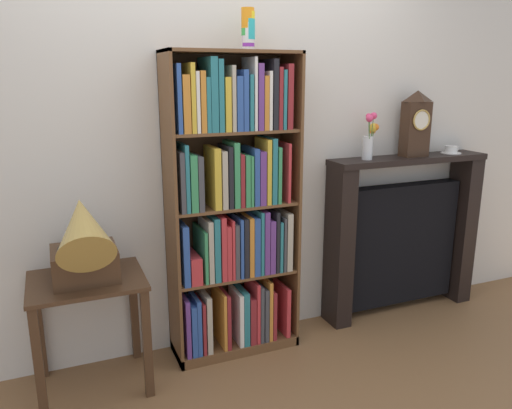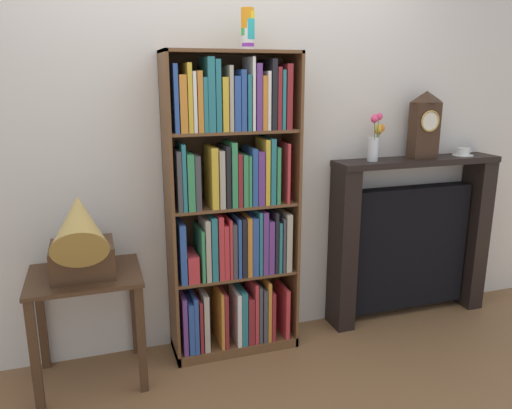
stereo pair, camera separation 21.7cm
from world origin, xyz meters
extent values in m
cube|color=brown|center=(0.00, 0.00, -0.01)|extent=(7.98, 6.40, 0.02)
cube|color=silver|center=(0.22, 0.31, 1.30)|extent=(4.98, 0.08, 2.61)
cube|color=brown|center=(-0.37, 0.12, 0.90)|extent=(0.02, 0.30, 1.81)
cube|color=brown|center=(0.37, 0.12, 0.90)|extent=(0.02, 0.30, 1.81)
cube|color=#4C311C|center=(0.00, 0.26, 0.90)|extent=(0.76, 0.01, 1.81)
cube|color=brown|center=(0.00, 0.12, 1.80)|extent=(0.76, 0.30, 0.02)
cube|color=brown|center=(0.00, 0.12, 0.03)|extent=(0.76, 0.30, 0.06)
cube|color=#663884|center=(-0.33, 0.08, 0.24)|extent=(0.03, 0.20, 0.36)
cube|color=#2D519E|center=(-0.29, 0.10, 0.22)|extent=(0.03, 0.24, 0.32)
cube|color=#2D519E|center=(-0.26, 0.08, 0.23)|extent=(0.03, 0.20, 0.35)
cube|color=maroon|center=(-0.23, 0.08, 0.22)|extent=(0.02, 0.20, 0.32)
cube|color=#B2A893|center=(-0.20, 0.11, 0.24)|extent=(0.03, 0.25, 0.36)
cube|color=orange|center=(-0.10, 0.11, 0.24)|extent=(0.02, 0.25, 0.36)
cube|color=maroon|center=(-0.08, 0.09, 0.23)|extent=(0.02, 0.21, 0.35)
cube|color=white|center=(0.00, 0.09, 0.23)|extent=(0.03, 0.21, 0.34)
cube|color=teal|center=(0.03, 0.09, 0.23)|extent=(0.04, 0.22, 0.35)
cube|color=maroon|center=(0.08, 0.10, 0.21)|extent=(0.04, 0.24, 0.30)
cube|color=#C63338|center=(0.11, 0.09, 0.25)|extent=(0.02, 0.22, 0.39)
cube|color=#424247|center=(0.14, 0.09, 0.24)|extent=(0.02, 0.21, 0.37)
cube|color=#424247|center=(0.17, 0.09, 0.23)|extent=(0.03, 0.21, 0.34)
cube|color=orange|center=(0.19, 0.08, 0.25)|extent=(0.02, 0.20, 0.39)
cube|color=maroon|center=(0.22, 0.09, 0.22)|extent=(0.02, 0.23, 0.32)
cube|color=#C63338|center=(0.31, 0.09, 0.22)|extent=(0.03, 0.22, 0.32)
cube|color=brown|center=(0.00, 0.12, 0.50)|extent=(0.73, 0.28, 0.02)
cube|color=#2D519E|center=(-0.32, 0.09, 0.69)|extent=(0.04, 0.21, 0.35)
cube|color=#C63338|center=(-0.27, 0.09, 0.59)|extent=(0.07, 0.22, 0.16)
cube|color=#388E56|center=(-0.21, 0.11, 0.66)|extent=(0.02, 0.26, 0.31)
cube|color=#B2A893|center=(-0.18, 0.09, 0.69)|extent=(0.03, 0.22, 0.37)
cube|color=teal|center=(-0.14, 0.10, 0.70)|extent=(0.03, 0.24, 0.38)
cube|color=#C63338|center=(-0.10, 0.09, 0.70)|extent=(0.03, 0.22, 0.38)
cube|color=#C63338|center=(-0.07, 0.10, 0.67)|extent=(0.03, 0.23, 0.33)
cube|color=#C63338|center=(-0.05, 0.09, 0.69)|extent=(0.02, 0.22, 0.36)
cube|color=#424247|center=(-0.02, 0.10, 0.68)|extent=(0.03, 0.24, 0.33)
cube|color=#2D519E|center=(0.01, 0.10, 0.69)|extent=(0.02, 0.24, 0.36)
cube|color=black|center=(0.04, 0.11, 0.69)|extent=(0.03, 0.25, 0.36)
cube|color=orange|center=(0.07, 0.09, 0.69)|extent=(0.03, 0.23, 0.36)
cube|color=#2D519E|center=(0.10, 0.10, 0.69)|extent=(0.04, 0.23, 0.36)
cube|color=teal|center=(0.13, 0.08, 0.70)|extent=(0.02, 0.21, 0.39)
cube|color=#663884|center=(0.17, 0.09, 0.70)|extent=(0.03, 0.22, 0.39)
cube|color=#663884|center=(0.20, 0.10, 0.67)|extent=(0.03, 0.23, 0.33)
cube|color=black|center=(0.24, 0.11, 0.70)|extent=(0.02, 0.25, 0.38)
cube|color=teal|center=(0.26, 0.09, 0.67)|extent=(0.02, 0.22, 0.31)
cube|color=#424247|center=(0.28, 0.09, 0.68)|extent=(0.02, 0.22, 0.34)
cube|color=#B2A893|center=(0.31, 0.10, 0.69)|extent=(0.04, 0.23, 0.36)
cube|color=brown|center=(0.00, 0.12, 0.93)|extent=(0.73, 0.28, 0.02)
cube|color=#424247|center=(-0.33, 0.09, 1.11)|extent=(0.03, 0.21, 0.33)
cube|color=teal|center=(-0.30, 0.09, 1.13)|extent=(0.02, 0.21, 0.37)
cube|color=#388E56|center=(-0.27, 0.08, 1.10)|extent=(0.04, 0.20, 0.32)
cube|color=#424247|center=(-0.23, 0.08, 1.09)|extent=(0.03, 0.21, 0.31)
cube|color=gold|center=(-0.13, 0.09, 1.11)|extent=(0.04, 0.21, 0.35)
cube|color=#B2A893|center=(-0.09, 0.10, 1.11)|extent=(0.03, 0.24, 0.33)
cube|color=black|center=(-0.06, 0.08, 1.12)|extent=(0.03, 0.20, 0.35)
cube|color=#388E56|center=(-0.02, 0.09, 1.13)|extent=(0.03, 0.21, 0.37)
cube|color=maroon|center=(0.01, 0.09, 1.09)|extent=(0.02, 0.21, 0.30)
cube|color=#388E56|center=(0.04, 0.11, 1.09)|extent=(0.03, 0.25, 0.30)
cube|color=#388E56|center=(0.07, 0.11, 1.09)|extent=(0.02, 0.25, 0.29)
cube|color=#2D519E|center=(0.10, 0.09, 1.11)|extent=(0.03, 0.23, 0.33)
cube|color=#663884|center=(0.14, 0.10, 1.10)|extent=(0.04, 0.23, 0.31)
cube|color=gold|center=(0.17, 0.08, 1.13)|extent=(0.03, 0.20, 0.38)
cube|color=teal|center=(0.21, 0.10, 1.13)|extent=(0.03, 0.24, 0.38)
cube|color=#388E56|center=(0.24, 0.10, 1.11)|extent=(0.02, 0.23, 0.33)
cube|color=#C63338|center=(0.30, 0.10, 1.12)|extent=(0.02, 0.23, 0.35)
cube|color=brown|center=(0.00, 0.12, 1.36)|extent=(0.73, 0.28, 0.02)
cube|color=#2D519E|center=(-0.33, 0.08, 1.55)|extent=(0.02, 0.20, 0.36)
cube|color=orange|center=(-0.29, 0.09, 1.53)|extent=(0.04, 0.23, 0.30)
cube|color=gold|center=(-0.26, 0.11, 1.56)|extent=(0.02, 0.25, 0.36)
cube|color=white|center=(-0.23, 0.08, 1.53)|extent=(0.02, 0.19, 0.32)
cube|color=orange|center=(-0.20, 0.11, 1.54)|extent=(0.03, 0.25, 0.32)
cube|color=teal|center=(-0.18, 0.09, 1.52)|extent=(0.02, 0.22, 0.29)
cube|color=teal|center=(-0.14, 0.11, 1.57)|extent=(0.04, 0.25, 0.39)
cube|color=teal|center=(-0.10, 0.09, 1.56)|extent=(0.03, 0.22, 0.38)
cube|color=gold|center=(-0.07, 0.11, 1.52)|extent=(0.03, 0.25, 0.29)
cube|color=#B2A893|center=(-0.03, 0.09, 1.55)|extent=(0.02, 0.21, 0.35)
cube|color=#2D519E|center=(0.00, 0.10, 1.52)|extent=(0.03, 0.24, 0.30)
cube|color=#2D519E|center=(0.04, 0.09, 1.54)|extent=(0.03, 0.22, 0.33)
cube|color=teal|center=(0.07, 0.08, 1.53)|extent=(0.02, 0.20, 0.30)
cube|color=white|center=(0.09, 0.08, 1.57)|extent=(0.02, 0.20, 0.40)
cube|color=#663884|center=(0.12, 0.09, 1.56)|extent=(0.03, 0.23, 0.36)
cube|color=orange|center=(0.16, 0.11, 1.52)|extent=(0.03, 0.25, 0.30)
cube|color=white|center=(0.18, 0.09, 1.53)|extent=(0.02, 0.22, 0.32)
cube|color=black|center=(0.21, 0.11, 1.57)|extent=(0.03, 0.26, 0.39)
cube|color=maroon|center=(0.24, 0.10, 1.55)|extent=(0.02, 0.24, 0.34)
cube|color=teal|center=(0.27, 0.08, 1.54)|extent=(0.02, 0.21, 0.33)
cube|color=maroon|center=(0.30, 0.09, 1.55)|extent=(0.03, 0.22, 0.36)
cylinder|color=white|center=(0.10, 0.12, 1.86)|extent=(0.07, 0.07, 0.11)
cylinder|color=purple|center=(0.10, 0.11, 1.88)|extent=(0.07, 0.07, 0.11)
cylinder|color=white|center=(0.10, 0.11, 1.90)|extent=(0.07, 0.07, 0.11)
cylinder|color=#28B2B7|center=(0.10, 0.11, 1.92)|extent=(0.07, 0.07, 0.11)
cylinder|color=green|center=(0.10, 0.11, 1.94)|extent=(0.07, 0.07, 0.11)
cylinder|color=yellow|center=(0.10, 0.11, 1.96)|extent=(0.07, 0.07, 0.11)
cylinder|color=orange|center=(0.10, 0.11, 1.97)|extent=(0.07, 0.07, 0.11)
cube|color=#472D1C|center=(-0.86, 0.03, 0.62)|extent=(0.59, 0.48, 0.02)
cube|color=#472D1C|center=(-1.12, -0.18, 0.31)|extent=(0.04, 0.04, 0.61)
cube|color=#472D1C|center=(-0.60, -0.18, 0.31)|extent=(0.04, 0.04, 0.61)
cube|color=#472D1C|center=(-1.12, 0.24, 0.31)|extent=(0.04, 0.04, 0.61)
cube|color=#472D1C|center=(-0.60, 0.24, 0.31)|extent=(0.04, 0.04, 0.61)
cube|color=#472D1C|center=(-0.86, 0.03, 0.72)|extent=(0.32, 0.29, 0.17)
cylinder|color=black|center=(-0.86, 0.03, 0.81)|extent=(0.25, 0.25, 0.01)
cylinder|color=#B79347|center=(-0.86, -0.01, 0.84)|extent=(0.03, 0.03, 0.06)
cone|color=#B79347|center=(-0.86, -0.12, 0.97)|extent=(0.28, 0.45, 0.43)
cube|color=black|center=(1.30, 0.15, 1.12)|extent=(1.18, 0.23, 0.04)
cube|color=black|center=(0.77, 0.15, 0.55)|extent=(0.12, 0.21, 1.10)
cube|color=black|center=(1.83, 0.15, 0.55)|extent=(0.12, 0.21, 1.10)
cube|color=black|center=(1.30, 0.19, 0.49)|extent=(0.90, 0.12, 0.88)
cube|color=#382316|center=(1.33, 0.15, 1.32)|extent=(0.18, 0.10, 0.37)
pyramid|color=#382316|center=(1.33, 0.15, 1.54)|extent=(0.18, 0.10, 0.07)
cylinder|color=silver|center=(1.33, 0.10, 1.39)|extent=(0.13, 0.01, 0.13)
torus|color=#B79347|center=(1.33, 0.10, 1.39)|extent=(0.14, 0.01, 0.14)
cylinder|color=silver|center=(0.95, 0.15, 1.21)|extent=(0.07, 0.07, 0.15)
cylinder|color=#4C753D|center=(0.94, 0.12, 1.28)|extent=(0.05, 0.06, 0.26)
sphere|color=#EA4275|center=(0.91, 0.10, 1.41)|extent=(0.05, 0.05, 0.05)
cylinder|color=#4C753D|center=(0.98, 0.16, 1.24)|extent=(0.04, 0.04, 0.17)
sphere|color=orange|center=(1.00, 0.18, 1.32)|extent=(0.05, 0.05, 0.05)
cylinder|color=#4C753D|center=(0.98, 0.16, 1.25)|extent=(0.04, 0.02, 0.20)
sphere|color=orange|center=(1.00, 0.15, 1.35)|extent=(0.05, 0.05, 0.05)
cylinder|color=#4C753D|center=(0.97, 0.16, 1.25)|extent=(0.04, 0.01, 0.19)
sphere|color=yellow|center=(0.99, 0.16, 1.34)|extent=(0.06, 0.06, 0.06)
cylinder|color=#4C753D|center=(0.97, 0.17, 1.28)|extent=(0.02, 0.06, 0.27)
sphere|color=#EA4275|center=(0.97, 0.19, 1.41)|extent=(0.04, 0.04, 0.04)
cylinder|color=#4C753D|center=(0.96, 0.13, 1.29)|extent=(0.01, 0.02, 0.27)
sphere|color=#EA4275|center=(0.97, 0.13, 1.42)|extent=(0.04, 0.04, 0.04)
cylinder|color=white|center=(1.66, 0.15, 1.14)|extent=(0.14, 0.14, 0.01)
cylinder|color=white|center=(1.66, 0.15, 1.17)|extent=(0.09, 0.09, 0.05)
torus|color=white|center=(1.71, 0.15, 1.17)|extent=(0.04, 0.01, 0.04)
camera|label=1|loc=(-0.97, -2.57, 1.67)|focal=35.05mm
camera|label=2|loc=(-0.77, -2.64, 1.67)|focal=35.05mm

